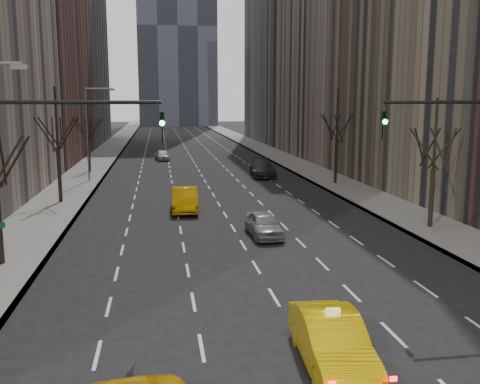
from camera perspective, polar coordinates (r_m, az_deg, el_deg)
name	(u,v)px	position (r m, az deg, el deg)	size (l,w,h in m)	color
sidewalk_left	(104,156)	(78.79, -14.34, 3.77)	(4.50, 320.00, 0.15)	slate
sidewalk_right	(272,153)	(80.16, 3.40, 4.15)	(4.50, 320.00, 0.15)	slate
tree_lw_c	(58,151)	(42.86, -18.84, 4.14)	(3.36, 3.50, 8.74)	black
tree_lw_d	(88,140)	(60.64, -15.87, 5.32)	(3.36, 3.50, 7.36)	black
tree_rw_b	(433,169)	(34.47, 19.92, 2.31)	(3.36, 3.50, 7.82)	black
tree_rw_c	(336,142)	(50.90, 10.25, 5.30)	(3.36, 3.50, 8.74)	black
traffic_mast_left	(28,166)	(20.68, -21.66, 2.59)	(6.69, 0.39, 8.00)	black
streetlight_far	(91,124)	(53.45, -15.65, 7.00)	(2.83, 0.22, 9.00)	slate
taxi_sedan	(332,342)	(16.55, 9.78, -15.45)	(1.71, 4.90, 1.61)	#E9BE04
silver_sedan_ahead	(264,224)	(31.16, 2.54, -3.46)	(1.69, 4.20, 1.43)	#919398
far_taxi	(185,200)	(38.39, -5.90, -0.81)	(1.77, 5.08, 1.67)	#EFA105
far_suv_grey	(263,168)	(55.75, 2.45, 2.53)	(2.40, 5.91, 1.72)	#2D2D32
far_car_white	(162,155)	(71.92, -8.33, 3.92)	(1.63, 4.05, 1.38)	#BEBEBE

